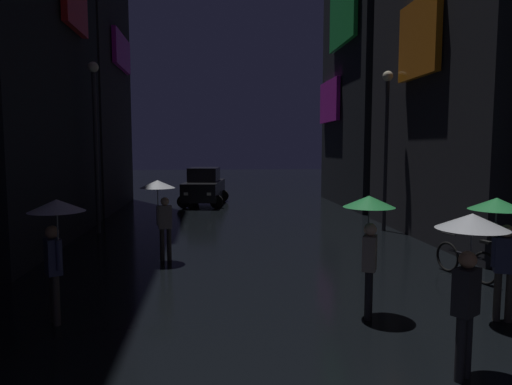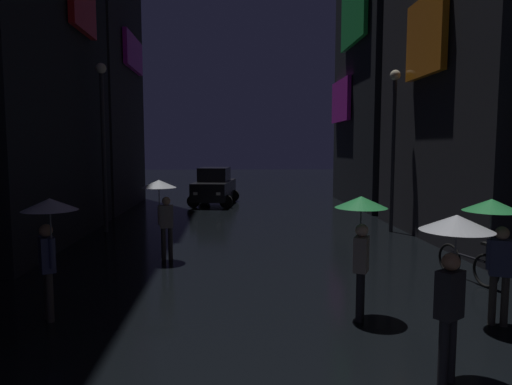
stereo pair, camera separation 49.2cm
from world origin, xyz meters
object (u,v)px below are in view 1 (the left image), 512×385
Objects in this scene: bicycle_parked_at_storefront at (466,261)px; pedestrian_foreground_right_clear at (56,226)px; pedestrian_near_crossing_clear at (470,249)px; pedestrian_far_right_clear at (160,198)px; pedestrian_midstreet_left_green at (369,222)px; streetlamp_left_far at (95,128)px; car_distant at (204,187)px; pedestrian_midstreet_centre_green at (499,225)px; streetlamp_right_far at (386,132)px.

pedestrian_foreground_right_clear is at bearing -166.73° from bicycle_parked_at_storefront.
pedestrian_far_right_clear is at bearing 125.06° from pedestrian_near_crossing_clear.
pedestrian_midstreet_left_green is 5.88m from pedestrian_far_right_clear.
streetlamp_left_far is at bearing 121.47° from pedestrian_far_right_clear.
pedestrian_midstreet_centre_green is at bearing -72.85° from car_distant.
pedestrian_far_right_clear is at bearing 133.09° from pedestrian_midstreet_left_green.
car_distant is at bearing 107.15° from pedestrian_midstreet_centre_green.
streetlamp_left_far is at bearing 133.99° from pedestrian_midstreet_centre_green.
streetlamp_right_far reaches higher than pedestrian_foreground_right_clear.
pedestrian_near_crossing_clear is 2.30m from pedestrian_midstreet_centre_green.
car_distant is (0.99, 11.75, -0.74)m from pedestrian_far_right_clear.
pedestrian_midstreet_centre_green is 2.98m from bicycle_parked_at_storefront.
streetlamp_left_far is (-8.66, 8.97, 1.94)m from pedestrian_midstreet_centre_green.
pedestrian_near_crossing_clear is 1.00× the size of pedestrian_midstreet_left_green.
bicycle_parked_at_storefront is at bearing 13.27° from pedestrian_foreground_right_clear.
bicycle_parked_at_storefront is at bearing -93.84° from streetlamp_right_far.
pedestrian_far_right_clear reaches higher than car_distant.
pedestrian_far_right_clear is at bearing -153.91° from streetlamp_right_far.
streetlamp_left_far reaches higher than pedestrian_far_right_clear.
pedestrian_midstreet_centre_green is 1.00× the size of pedestrian_foreground_right_clear.
pedestrian_far_right_clear is at bearing 141.89° from pedestrian_midstreet_centre_green.
pedestrian_midstreet_left_green is at bearing -79.32° from car_distant.
pedestrian_midstreet_centre_green and pedestrian_foreground_right_clear have the same top height.
pedestrian_midstreet_left_green is at bearing 166.87° from pedestrian_midstreet_centre_green.
pedestrian_midstreet_left_green is at bearing 103.68° from pedestrian_near_crossing_clear.
pedestrian_midstreet_left_green is 0.38× the size of streetlamp_right_far.
streetlamp_right_far is at bearing 42.18° from pedestrian_foreground_right_clear.
streetlamp_right_far is (7.44, 3.64, 1.82)m from pedestrian_far_right_clear.
pedestrian_midstreet_centre_green is 0.38× the size of streetlamp_right_far.
pedestrian_foreground_right_clear is at bearing -97.94° from car_distant.
pedestrian_far_right_clear is (1.23, 4.22, 0.00)m from pedestrian_foreground_right_clear.
streetlamp_right_far is at bearing 86.16° from bicycle_parked_at_storefront.
pedestrian_foreground_right_clear is 4.39m from pedestrian_far_right_clear.
streetlamp_right_far is at bearing 80.93° from pedestrian_midstreet_centre_green.
pedestrian_midstreet_centre_green reaches higher than car_distant.
pedestrian_near_crossing_clear reaches higher than car_distant.
bicycle_parked_at_storefront is (8.27, 1.95, -1.28)m from pedestrian_foreground_right_clear.
pedestrian_near_crossing_clear is 7.92m from pedestrian_far_right_clear.
pedestrian_foreground_right_clear and pedestrian_far_right_clear have the same top height.
pedestrian_far_right_clear is 7.51m from bicycle_parked_at_storefront.
pedestrian_near_crossing_clear is 0.36× the size of streetlamp_left_far.
streetlamp_left_far is at bearing 98.99° from pedestrian_foreground_right_clear.
streetlamp_left_far reaches higher than pedestrian_midstreet_left_green.
pedestrian_midstreet_centre_green is at bearing -38.11° from pedestrian_far_right_clear.
bicycle_parked_at_storefront is (2.49, 4.22, -1.28)m from pedestrian_near_crossing_clear.
car_distant is (2.23, 15.96, -0.74)m from pedestrian_foreground_right_clear.
streetlamp_right_far is at bearing 66.70° from pedestrian_midstreet_left_green.
pedestrian_near_crossing_clear and pedestrian_midstreet_centre_green have the same top height.
streetlamp_left_far reaches higher than streetlamp_right_far.
pedestrian_near_crossing_clear is 1.00× the size of pedestrian_foreground_right_clear.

